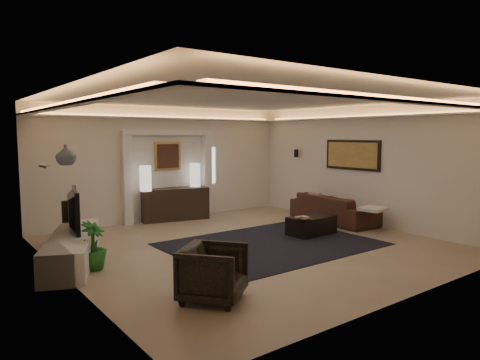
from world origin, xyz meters
TOP-DOWN VIEW (x-y plane):
  - floor at (0.00, 0.00)m, footprint 7.00×7.00m
  - ceiling at (0.00, 0.00)m, footprint 7.00×7.00m
  - wall_back at (0.00, 3.50)m, footprint 7.00×0.00m
  - wall_front at (0.00, -3.50)m, footprint 7.00×0.00m
  - wall_left at (-3.50, 0.00)m, footprint 0.00×7.00m
  - wall_right at (3.50, 0.00)m, footprint 0.00×7.00m
  - cove_soffit at (0.00, 0.00)m, footprint 7.00×7.00m
  - daylight_slit at (1.35, 3.48)m, footprint 0.25×0.03m
  - area_rug at (0.40, -0.20)m, footprint 4.00×3.00m
  - pilaster_left at (-1.15, 3.40)m, footprint 0.22×0.20m
  - pilaster_right at (1.15, 3.40)m, footprint 0.22×0.20m
  - alcove_header at (0.00, 3.40)m, footprint 2.52×0.20m
  - painting_frame at (0.00, 3.47)m, footprint 0.74×0.04m
  - painting_canvas at (0.00, 3.44)m, footprint 0.62×0.02m
  - art_panel_frame at (3.47, 0.30)m, footprint 0.04×1.64m
  - art_panel_gold at (3.44, 0.30)m, footprint 0.02×1.50m
  - wall_sconce at (3.38, 2.20)m, footprint 0.12×0.12m
  - wall_niche at (-3.44, 1.40)m, footprint 0.10×0.55m
  - console at (0.07, 3.25)m, footprint 1.79×0.87m
  - lamp_left at (-0.79, 3.11)m, footprint 0.35×0.35m
  - lamp_right at (0.69, 3.25)m, footprint 0.33×0.33m
  - media_ledge at (-3.15, 1.00)m, footprint 1.70×2.79m
  - tv at (-3.12, 1.32)m, footprint 1.30×0.47m
  - figurine at (-2.94, 2.11)m, footprint 0.21×0.21m
  - ginger_jar at (-3.15, 1.17)m, footprint 0.45×0.45m
  - plant at (-3.02, 0.32)m, footprint 0.62×0.62m
  - sofa at (3.15, 0.60)m, footprint 2.43×1.11m
  - throw_blanket at (2.88, -0.79)m, footprint 0.67×0.58m
  - throw_pillow at (2.88, 0.99)m, footprint 0.12×0.37m
  - coffee_table at (1.68, -0.05)m, footprint 1.08×0.61m
  - bowl at (1.15, -0.34)m, footprint 0.35×0.35m
  - magazine at (1.38, -0.07)m, footprint 0.26×0.19m
  - armchair at (-2.17, -1.98)m, footprint 1.12×1.13m

SIDE VIEW (x-z plane):
  - floor at x=0.00m, z-range 0.00..0.00m
  - area_rug at x=0.40m, z-range 0.00..0.01m
  - coffee_table at x=1.68m, z-range 0.01..0.40m
  - media_ledge at x=-3.15m, z-range -0.03..0.48m
  - sofa at x=3.15m, z-range 0.00..0.69m
  - armchair at x=-2.17m, z-range 0.00..0.74m
  - plant at x=-3.02m, z-range 0.00..0.79m
  - console at x=0.07m, z-range -0.03..0.83m
  - magazine at x=1.38m, z-range 0.41..0.44m
  - bowl at x=1.15m, z-range 0.41..0.48m
  - throw_blanket at x=2.88m, z-range 0.52..0.58m
  - throw_pillow at x=2.88m, z-range 0.37..0.73m
  - figurine at x=-2.94m, z-range 0.43..0.85m
  - tv at x=-3.12m, z-range 0.45..1.20m
  - lamp_left at x=-0.79m, z-range 0.78..1.40m
  - lamp_right at x=0.69m, z-range 0.78..1.40m
  - pilaster_left at x=-1.15m, z-range 0.00..2.20m
  - pilaster_right at x=1.15m, z-range 0.00..2.20m
  - daylight_slit at x=1.35m, z-range 0.85..1.85m
  - wall_back at x=0.00m, z-range -2.05..4.95m
  - wall_front at x=0.00m, z-range -2.05..4.95m
  - wall_left at x=-3.50m, z-range -2.05..4.95m
  - wall_right at x=3.50m, z-range -2.05..4.95m
  - painting_frame at x=0.00m, z-range 1.28..2.02m
  - painting_canvas at x=0.00m, z-range 1.34..1.96m
  - wall_niche at x=-3.44m, z-range 1.63..1.67m
  - wall_sconce at x=3.38m, z-range 1.57..1.79m
  - art_panel_gold at x=3.44m, z-range 1.39..2.01m
  - art_panel_frame at x=3.47m, z-range 1.33..2.07m
  - ginger_jar at x=-3.15m, z-range 1.67..2.03m
  - alcove_header at x=0.00m, z-range 2.19..2.31m
  - cove_soffit at x=0.00m, z-range 2.60..2.64m
  - ceiling at x=0.00m, z-range 2.90..2.90m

